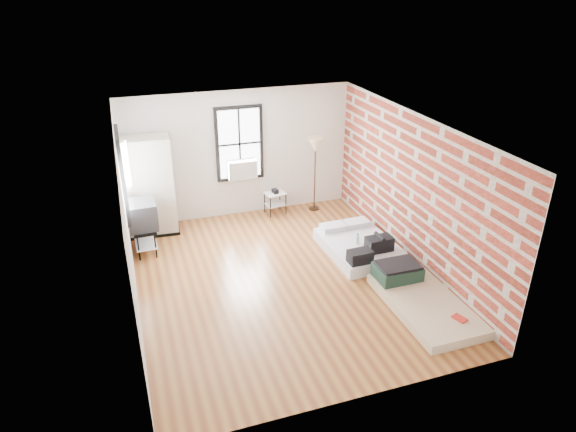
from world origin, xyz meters
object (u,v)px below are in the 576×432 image
object	(u,v)px
mattress_bare	(418,296)
tv_stand	(143,216)
wardrobe	(149,187)
side_table	(275,197)
floor_lamp	(315,148)
mattress_main	(360,246)

from	to	relation	value
mattress_bare	tv_stand	world-z (taller)	tv_stand
wardrobe	side_table	size ratio (longest dim) A/B	3.53
wardrobe	tv_stand	xyz separation A→B (m)	(-0.21, -0.81, -0.27)
side_table	floor_lamp	xyz separation A→B (m)	(0.92, -0.07, 1.08)
mattress_main	floor_lamp	bearing A→B (deg)	91.09
mattress_main	mattress_bare	bearing A→B (deg)	-86.17
mattress_main	wardrobe	xyz separation A→B (m)	(-3.75, 2.21, 0.88)
wardrobe	tv_stand	distance (m)	0.88
mattress_bare	floor_lamp	bearing A→B (deg)	93.95
wardrobe	floor_lamp	size ratio (longest dim) A/B	1.21
side_table	tv_stand	size ratio (longest dim) A/B	0.55
wardrobe	tv_stand	bearing A→B (deg)	-101.51
wardrobe	floor_lamp	distance (m)	3.66
mattress_main	side_table	bearing A→B (deg)	112.62
mattress_main	tv_stand	bearing A→B (deg)	158.94
side_table	floor_lamp	distance (m)	1.42
side_table	tv_stand	bearing A→B (deg)	-163.21
floor_lamp	tv_stand	bearing A→B (deg)	-168.06
mattress_main	wardrobe	world-z (taller)	wardrobe
mattress_bare	tv_stand	distance (m)	5.29
mattress_bare	floor_lamp	size ratio (longest dim) A/B	1.20
mattress_bare	wardrobe	size ratio (longest dim) A/B	1.00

